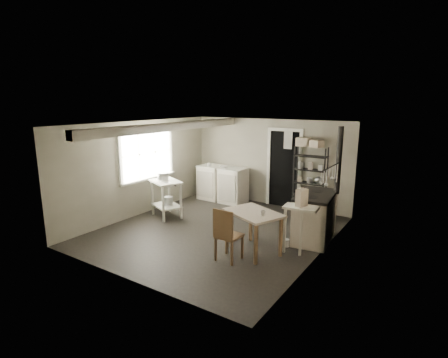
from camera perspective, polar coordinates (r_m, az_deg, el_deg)
The scene contains 31 objects.
floor at distance 7.66m, azimuth -1.24°, elevation -8.47°, with size 5.00×5.00×0.00m, color black.
ceiling at distance 7.16m, azimuth -1.33°, elevation 8.96°, with size 5.00×5.00×0.00m, color white.
wall_back at distance 9.45m, azimuth 7.34°, elevation 2.74°, with size 4.50×0.02×2.30m, color #A19C89.
wall_front at distance 5.52m, azimuth -16.19°, elevation -4.82°, with size 4.50×0.02×2.30m, color #A19C89.
wall_left at distance 8.78m, azimuth -13.49°, elevation 1.72°, with size 0.02×5.00×2.30m, color #A19C89.
wall_right at distance 6.37m, azimuth 15.67°, elevation -2.49°, with size 0.02×5.00×2.30m, color #A19C89.
window at distance 8.83m, azimuth -12.53°, elevation 4.14°, with size 0.12×1.76×1.28m, color white, non-canonical shape.
doorway at distance 9.27m, azimuth 9.73°, elevation 1.52°, with size 0.96×0.10×2.08m, color white, non-canonical shape.
ceiling_beam at distance 7.91m, azimuth -8.58°, elevation 8.45°, with size 0.18×5.00×0.18m, color white, non-canonical shape.
wallpaper_panel at distance 6.37m, azimuth 15.58°, elevation -2.48°, with size 0.01×5.00×2.30m, color beige, non-canonical shape.
utensil_rail at distance 6.86m, azimuth 16.93°, elevation 1.93°, with size 0.06×1.20×0.44m, color #A6A6A8, non-canonical shape.
prep_table at distance 8.57m, azimuth -9.37°, elevation -3.52°, with size 0.78×0.56×0.89m, color white, non-canonical shape.
stockpot at distance 8.49m, azimuth -9.94°, elevation 0.07°, with size 0.27×0.27×0.29m, color #A6A6A8.
saucepan at distance 8.26m, azimuth -9.10°, elevation -0.88°, with size 0.18×0.18×0.10m, color #A6A6A8.
bucket at distance 8.54m, azimuth -9.05°, elevation -3.66°, with size 0.22×0.22×0.24m, color #A6A6A8.
base_cabinets at distance 9.81m, azimuth -0.29°, elevation -0.91°, with size 1.47×0.63×0.97m, color silver, non-canonical shape.
mixing_bowl at distance 9.60m, azimuth -0.08°, elevation 1.81°, with size 0.28×0.28×0.07m, color white.
counter_cup at distance 9.77m, azimuth -2.49°, elevation 2.05°, with size 0.12×0.12×0.09m, color white.
shelf_rack at distance 8.83m, azimuth 13.86°, elevation 0.45°, with size 0.79×0.31×1.67m, color black, non-canonical shape.
shelf_jar at distance 8.82m, azimuth 12.45°, elevation 3.32°, with size 0.09×0.09×0.21m, color white.
storage_box_a at distance 8.78m, azimuth 12.89°, elevation 7.43°, with size 0.30×0.26×0.21m, color beige.
storage_box_b at distance 8.62m, azimuth 14.98°, elevation 7.10°, with size 0.27×0.25×0.17m, color beige.
stove at distance 7.30m, azimuth 14.56°, elevation -6.30°, with size 0.67×1.22×0.96m, color silver, non-canonical shape.
stovepipe at distance 7.37m, azimuth 18.23°, elevation 2.88°, with size 0.11×0.11×1.44m, color black, non-canonical shape.
side_ledge at distance 6.51m, azimuth 12.25°, elevation -8.63°, with size 0.61×0.32×0.93m, color white, non-canonical shape.
oats_box at distance 6.35m, azimuth 12.53°, elevation -3.67°, with size 0.12×0.21×0.31m, color beige.
work_table at distance 6.56m, azimuth 4.76°, elevation -8.67°, with size 1.02×0.71×0.78m, color beige, non-canonical shape.
table_cup at distance 6.25m, azimuth 6.35°, elevation -5.67°, with size 0.09×0.09×0.09m, color white.
chair at distance 6.19m, azimuth 0.84°, elevation -8.94°, with size 0.40×0.42×0.97m, color brown, non-canonical shape.
flour_sack at distance 8.60m, azimuth 12.54°, elevation -4.70°, with size 0.43×0.36×0.51m, color silver.
floor_crock at distance 6.97m, azimuth 10.13°, elevation -10.21°, with size 0.12×0.12×0.15m, color white.
Camera 1 is at (4.05, -5.89, 2.76)m, focal length 28.00 mm.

